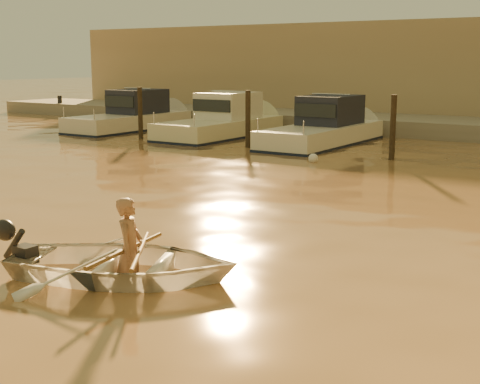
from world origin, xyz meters
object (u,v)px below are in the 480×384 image
Objects in this scene: moored_boat_0 at (129,116)px; moored_boat_2 at (322,127)px; person at (130,249)px; dinghy at (124,263)px; moored_boat_1 at (220,121)px.

moored_boat_0 is 9.44m from moored_boat_2.
moored_boat_2 reaches higher than person.
dinghy is 0.47× the size of moored_boat_0.
moored_boat_0 is at bearing 18.94° from person.
moored_boat_0 and moored_boat_2 have the same top height.
dinghy is at bearing -73.68° from moored_boat_2.
person is 0.20× the size of moored_boat_2.
moored_boat_2 is at bearing -7.33° from dinghy.
moored_boat_1 is at bearing 7.25° from person.
dinghy is at bearing 90.00° from person.
person is at bearing -90.00° from dinghy.
moored_boat_2 reaches higher than dinghy.
moored_boat_1 is at bearing 0.00° from moored_boat_0.
person is (0.09, 0.04, 0.22)m from dinghy.
dinghy is 20.67m from moored_boat_0.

